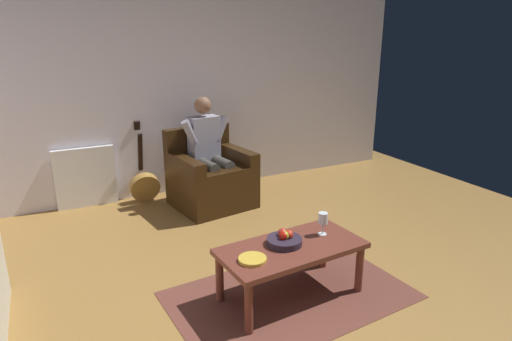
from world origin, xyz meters
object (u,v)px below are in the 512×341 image
object	(u,v)px
person_seated	(210,150)
coffee_table	(291,253)
fruit_bowl	(285,239)
guitar	(144,184)
wine_glass_near	(323,220)
decorative_dish	(252,259)
armchair	(210,179)

from	to	relation	value
person_seated	coffee_table	world-z (taller)	person_seated
coffee_table	fruit_bowl	xyz separation A→B (m)	(0.03, -0.05, 0.10)
guitar	wine_glass_near	size ratio (longest dim) A/B	5.20
guitar	decorative_dish	world-z (taller)	guitar
decorative_dish	fruit_bowl	bearing A→B (deg)	-159.92
person_seated	wine_glass_near	size ratio (longest dim) A/B	6.85
guitar	fruit_bowl	size ratio (longest dim) A/B	3.58
armchair	fruit_bowl	bearing A→B (deg)	76.34
armchair	wine_glass_near	distance (m)	1.99
person_seated	coffee_table	bearing A→B (deg)	77.30
coffee_table	guitar	size ratio (longest dim) A/B	1.18
person_seated	fruit_bowl	bearing A→B (deg)	76.34
armchair	wine_glass_near	world-z (taller)	armchair
person_seated	guitar	world-z (taller)	person_seated
fruit_bowl	wine_glass_near	bearing A→B (deg)	-178.39
decorative_dish	person_seated	bearing A→B (deg)	-103.15
armchair	decorative_dish	bearing A→B (deg)	67.91
fruit_bowl	armchair	bearing A→B (deg)	-94.70
armchair	person_seated	distance (m)	0.34
coffee_table	decorative_dish	bearing A→B (deg)	11.18
coffee_table	armchair	bearing A→B (deg)	-93.74
armchair	guitar	distance (m)	0.82
person_seated	decorative_dish	bearing A→B (deg)	67.90
person_seated	armchair	bearing A→B (deg)	-90.00
person_seated	fruit_bowl	distance (m)	1.99
wine_glass_near	fruit_bowl	world-z (taller)	wine_glass_near
person_seated	wine_glass_near	distance (m)	1.98
armchair	person_seated	xyz separation A→B (m)	(-0.00, 0.00, 0.34)
person_seated	guitar	xyz separation A→B (m)	(0.66, -0.47, -0.45)
armchair	fruit_bowl	xyz separation A→B (m)	(0.16, 1.97, 0.14)
decorative_dish	coffee_table	bearing A→B (deg)	-168.82
guitar	wine_glass_near	distance (m)	2.60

